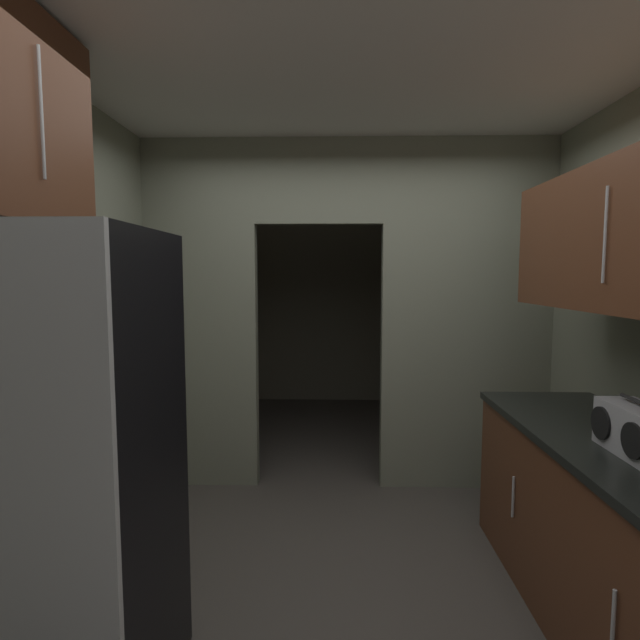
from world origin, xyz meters
name	(u,v)px	position (x,y,z in m)	size (l,w,h in m)	color
ground	(355,618)	(0.00, 0.00, 0.00)	(20.00, 20.00, 0.00)	#47423D
kitchen_overhead_slab	(354,76)	(0.00, 0.46, 2.67)	(3.46, 7.09, 0.06)	silver
kitchen_partition	(356,304)	(0.07, 1.55, 1.42)	(3.06, 0.12, 2.64)	gray
adjoining_room_shell	(342,303)	(0.00, 3.37, 1.32)	(3.06, 2.72, 2.64)	gray
refrigerator	(57,476)	(-1.12, -0.50, 0.90)	(0.75, 0.74, 1.80)	black
lower_cabinet_run	(631,551)	(1.19, -0.16, 0.45)	(0.69, 2.14, 0.89)	brown
boombox	(638,431)	(1.15, -0.21, 0.99)	(0.19, 0.39, 0.23)	#B2B2B7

